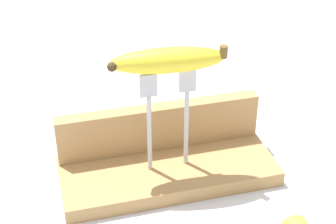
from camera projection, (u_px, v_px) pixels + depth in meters
The scene contains 5 objects.
ground_plane at pixel (168, 178), 0.88m from camera, with size 3.00×3.00×0.00m, color silver.
wooden_board at pixel (168, 171), 0.87m from camera, with size 0.34×0.14×0.03m, color #A87F4C.
board_backstop at pixel (159, 126), 0.89m from camera, with size 0.34×0.03×0.08m, color #A87F4C.
fork_stand_center at pixel (169, 113), 0.81m from camera, with size 0.08×0.01×0.17m.
banana_raised_center at pixel (169, 62), 0.77m from camera, with size 0.17×0.06×0.04m.
Camera 1 is at (-0.18, -0.67, 0.55)m, focal length 58.08 mm.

